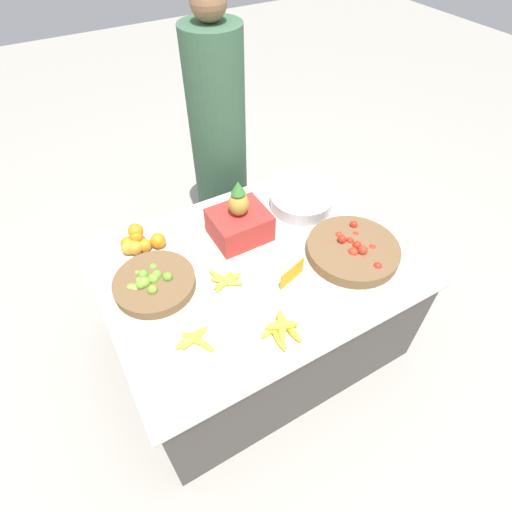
{
  "coord_description": "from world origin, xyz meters",
  "views": [
    {
      "loc": [
        -0.65,
        -1.14,
        2.09
      ],
      "look_at": [
        0.0,
        0.0,
        0.7
      ],
      "focal_mm": 28.0,
      "sensor_mm": 36.0,
      "label": 1
    }
  ],
  "objects_px": {
    "tomato_basket": "(353,250)",
    "produce_crate": "(239,222)",
    "lime_bowl": "(153,283)",
    "price_sign": "(292,274)",
    "vendor_person": "(219,142)",
    "metal_bowl": "(301,201)"
  },
  "relations": [
    {
      "from": "tomato_basket",
      "to": "vendor_person",
      "type": "relative_size",
      "value": 0.28
    },
    {
      "from": "produce_crate",
      "to": "vendor_person",
      "type": "relative_size",
      "value": 0.21
    },
    {
      "from": "lime_bowl",
      "to": "price_sign",
      "type": "bearing_deg",
      "value": -26.15
    },
    {
      "from": "tomato_basket",
      "to": "price_sign",
      "type": "bearing_deg",
      "value": 178.84
    },
    {
      "from": "metal_bowl",
      "to": "vendor_person",
      "type": "bearing_deg",
      "value": 103.85
    },
    {
      "from": "produce_crate",
      "to": "vendor_person",
      "type": "bearing_deg",
      "value": 71.67
    },
    {
      "from": "tomato_basket",
      "to": "produce_crate",
      "type": "xyz_separation_m",
      "value": [
        -0.42,
        0.4,
        0.07
      ]
    },
    {
      "from": "vendor_person",
      "to": "price_sign",
      "type": "bearing_deg",
      "value": -98.92
    },
    {
      "from": "tomato_basket",
      "to": "vendor_person",
      "type": "xyz_separation_m",
      "value": [
        -0.18,
        1.13,
        0.07
      ]
    },
    {
      "from": "lime_bowl",
      "to": "price_sign",
      "type": "relative_size",
      "value": 2.46
    },
    {
      "from": "produce_crate",
      "to": "vendor_person",
      "type": "xyz_separation_m",
      "value": [
        0.24,
        0.73,
        0.0
      ]
    },
    {
      "from": "metal_bowl",
      "to": "produce_crate",
      "type": "height_order",
      "value": "produce_crate"
    },
    {
      "from": "price_sign",
      "to": "vendor_person",
      "type": "bearing_deg",
      "value": 64.55
    },
    {
      "from": "tomato_basket",
      "to": "price_sign",
      "type": "height_order",
      "value": "tomato_basket"
    },
    {
      "from": "lime_bowl",
      "to": "vendor_person",
      "type": "xyz_separation_m",
      "value": [
        0.75,
        0.84,
        0.07
      ]
    },
    {
      "from": "metal_bowl",
      "to": "vendor_person",
      "type": "xyz_separation_m",
      "value": [
        -0.17,
        0.69,
        0.06
      ]
    },
    {
      "from": "lime_bowl",
      "to": "vendor_person",
      "type": "bearing_deg",
      "value": 48.2
    },
    {
      "from": "tomato_basket",
      "to": "produce_crate",
      "type": "height_order",
      "value": "produce_crate"
    },
    {
      "from": "lime_bowl",
      "to": "produce_crate",
      "type": "height_order",
      "value": "produce_crate"
    },
    {
      "from": "lime_bowl",
      "to": "produce_crate",
      "type": "xyz_separation_m",
      "value": [
        0.51,
        0.11,
        0.07
      ]
    },
    {
      "from": "price_sign",
      "to": "vendor_person",
      "type": "relative_size",
      "value": 0.09
    },
    {
      "from": "tomato_basket",
      "to": "produce_crate",
      "type": "distance_m",
      "value": 0.58
    }
  ]
}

